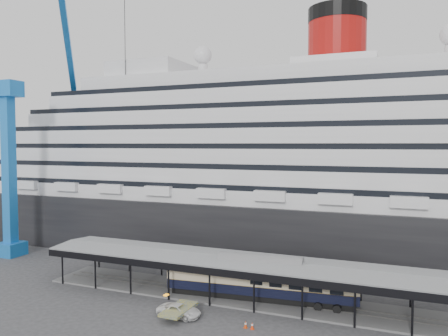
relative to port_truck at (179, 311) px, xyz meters
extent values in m
plane|color=#353538|center=(4.79, 3.57, -0.72)|extent=(200.00, 200.00, 0.00)
cube|color=black|center=(4.79, 35.57, 4.28)|extent=(130.00, 30.00, 10.00)
cylinder|color=#A30F0D|center=(12.79, 35.57, 36.68)|extent=(10.00, 10.00, 9.00)
cylinder|color=black|center=(12.79, 35.57, 41.93)|extent=(10.10, 10.10, 2.50)
sphere|color=silver|center=(-13.21, 35.57, 36.98)|extent=(3.60, 3.60, 3.60)
cube|color=slate|center=(4.79, 8.57, -0.60)|extent=(56.00, 8.00, 0.24)
cube|color=slate|center=(4.79, 7.85, -0.44)|extent=(54.00, 0.08, 0.10)
cube|color=slate|center=(4.79, 9.29, -0.44)|extent=(54.00, 0.08, 0.10)
cube|color=black|center=(4.79, 4.07, 3.73)|extent=(56.00, 0.18, 0.90)
cube|color=black|center=(4.79, 13.07, 3.73)|extent=(56.00, 0.18, 0.90)
cube|color=slate|center=(4.79, 8.57, 4.46)|extent=(56.00, 9.00, 0.24)
cube|color=blue|center=(-41.21, 13.57, 0.48)|extent=(4.00, 4.00, 2.40)
cube|color=blue|center=(-41.21, 13.57, 14.68)|extent=(1.80, 1.80, 26.00)
cube|color=blue|center=(-41.21, 13.57, 29.08)|extent=(5.00, 3.20, 2.80)
cube|color=blue|center=(-32.81, 19.45, 38.48)|extent=(12.92, 17.86, 16.80)
cylinder|color=black|center=(-24.42, 25.32, 22.88)|extent=(0.12, 0.12, 47.21)
imported|color=white|center=(0.00, 0.00, 0.00)|extent=(5.28, 2.55, 1.45)
cube|color=black|center=(7.17, 8.57, -0.09)|extent=(23.52, 4.84, 0.78)
cube|color=black|center=(7.17, 8.57, 0.91)|extent=(24.67, 5.39, 1.22)
cube|color=beige|center=(7.17, 8.57, 2.24)|extent=(24.68, 5.43, 1.45)
cube|color=black|center=(7.17, 8.57, 3.19)|extent=(24.67, 5.39, 0.45)
cube|color=red|center=(-1.36, 1.00, -0.71)|extent=(0.38, 0.38, 0.03)
cone|color=red|center=(-1.36, 1.00, -0.38)|extent=(0.32, 0.32, 0.66)
cylinder|color=white|center=(-1.36, 1.00, -0.31)|extent=(0.21, 0.21, 0.13)
cube|color=#EC370D|center=(8.96, -0.05, -0.71)|extent=(0.54, 0.54, 0.03)
cone|color=#EC370D|center=(8.96, -0.05, -0.32)|extent=(0.45, 0.45, 0.77)
cylinder|color=white|center=(8.96, -0.05, -0.24)|extent=(0.25, 0.25, 0.15)
cube|color=#DF420C|center=(8.19, -0.03, -0.71)|extent=(0.53, 0.53, 0.03)
cone|color=#DF420C|center=(8.19, -0.03, -0.32)|extent=(0.45, 0.45, 0.78)
cylinder|color=white|center=(8.19, -0.03, -0.24)|extent=(0.25, 0.25, 0.15)
camera|label=1|loc=(23.40, -44.15, 19.34)|focal=35.00mm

